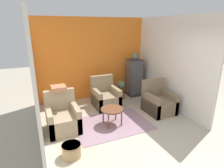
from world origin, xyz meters
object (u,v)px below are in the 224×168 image
(armchair_middle, at_px, (105,97))
(wicker_basket, at_px, (72,150))
(parrot, at_px, (135,56))
(armchair_left, at_px, (63,118))
(birdcage, at_px, (134,78))
(potted_plant, at_px, (121,89))
(coffee_table, at_px, (112,110))
(armchair_right, at_px, (158,103))

(armchair_middle, relative_size, wicker_basket, 2.43)
(parrot, bearing_deg, wicker_basket, -138.51)
(wicker_basket, bearing_deg, parrot, 41.49)
(armchair_left, relative_size, parrot, 4.00)
(birdcage, bearing_deg, potted_plant, -165.30)
(coffee_table, bearing_deg, armchair_middle, 76.44)
(coffee_table, xyz_separation_m, armchair_middle, (0.29, 1.18, -0.11))
(armchair_left, xyz_separation_m, wicker_basket, (-0.04, -1.13, -0.15))
(armchair_left, bearing_deg, wicker_basket, -91.79)
(armchair_left, relative_size, birdcage, 0.71)
(armchair_right, bearing_deg, birdcage, 86.87)
(armchair_left, bearing_deg, armchair_middle, 30.90)
(coffee_table, height_order, armchair_left, armchair_left)
(armchair_middle, relative_size, potted_plant, 1.44)
(armchair_middle, distance_m, wicker_basket, 2.55)
(armchair_right, bearing_deg, armchair_left, 177.09)
(coffee_table, relative_size, potted_plant, 0.88)
(coffee_table, distance_m, armchair_middle, 1.22)
(potted_plant, relative_size, wicker_basket, 1.69)
(potted_plant, bearing_deg, parrot, 14.87)
(coffee_table, xyz_separation_m, parrot, (1.67, 1.74, 1.04))
(armchair_left, height_order, wicker_basket, armchair_left)
(potted_plant, height_order, wicker_basket, potted_plant)
(armchair_left, xyz_separation_m, armchair_right, (2.80, -0.14, 0.00))
(birdcage, relative_size, parrot, 5.61)
(armchair_middle, bearing_deg, parrot, 21.94)
(armchair_left, distance_m, wicker_basket, 1.14)
(armchair_left, height_order, birdcage, birdcage)
(coffee_table, height_order, armchair_middle, armchair_middle)
(coffee_table, relative_size, armchair_middle, 0.61)
(potted_plant, bearing_deg, wicker_basket, -133.45)
(armchair_left, height_order, armchair_right, same)
(potted_plant, bearing_deg, armchair_left, -150.23)
(potted_plant, xyz_separation_m, wicker_basket, (-2.29, -2.42, -0.22))
(armchair_left, bearing_deg, armchair_right, -2.91)
(coffee_table, relative_size, armchair_left, 0.61)
(armchair_left, height_order, potted_plant, armchair_left)
(armchair_left, relative_size, potted_plant, 1.44)
(armchair_right, xyz_separation_m, birdcage, (0.09, 1.60, 0.36))
(potted_plant, bearing_deg, birdcage, 14.70)
(armchair_middle, xyz_separation_m, parrot, (1.38, 0.56, 1.15))
(coffee_table, bearing_deg, armchair_left, 166.89)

